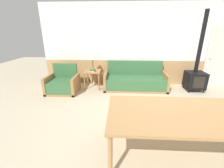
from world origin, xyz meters
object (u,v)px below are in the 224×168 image
at_px(couch, 135,81).
at_px(armchair, 63,84).
at_px(table_lamp, 93,57).
at_px(dining_table, 183,116).
at_px(side_table, 93,74).
at_px(wood_stove, 196,75).

xyz_separation_m(couch, armchair, (-2.28, -0.41, -0.01)).
height_order(couch, table_lamp, table_lamp).
bearing_deg(dining_table, side_table, 122.90).
height_order(dining_table, wood_stove, wood_stove).
height_order(armchair, dining_table, armchair).
bearing_deg(couch, side_table, 179.62).
xyz_separation_m(table_lamp, dining_table, (1.82, -2.91, -0.35)).
xyz_separation_m(armchair, dining_table, (2.70, -2.39, 0.43)).
xyz_separation_m(side_table, table_lamp, (0.00, 0.09, 0.54)).
height_order(couch, armchair, couch).
bearing_deg(armchair, wood_stove, 3.57).
relative_size(side_table, wood_stove, 0.25).
bearing_deg(armchair, dining_table, -42.92).
bearing_deg(table_lamp, dining_table, -58.00).
distance_m(table_lamp, dining_table, 3.44).
distance_m(table_lamp, wood_stove, 3.33).
height_order(table_lamp, dining_table, table_lamp).
relative_size(couch, table_lamp, 3.71).
bearing_deg(armchair, side_table, 24.29).
bearing_deg(armchair, couch, 8.87).
bearing_deg(table_lamp, side_table, -92.99).
distance_m(side_table, wood_stove, 3.29).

